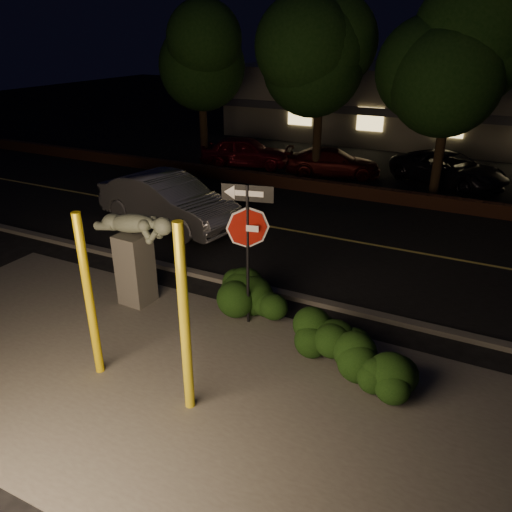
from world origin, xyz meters
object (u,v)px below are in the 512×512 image
(signpost, at_px, (248,228))
(sculpture, at_px, (134,247))
(silver_sedan, at_px, (168,201))
(parked_car_red, at_px, (245,152))
(yellow_pole_left, at_px, (89,298))
(parked_car_darkred, at_px, (333,162))
(parked_car_dark, at_px, (449,169))
(yellow_pole_right, at_px, (185,322))

(signpost, relative_size, sculpture, 1.36)
(silver_sedan, distance_m, parked_car_red, 8.16)
(yellow_pole_left, relative_size, parked_car_darkred, 0.77)
(parked_car_dark, bearing_deg, silver_sedan, 165.70)
(yellow_pole_right, xyz_separation_m, parked_car_red, (-6.86, 15.09, -0.99))
(silver_sedan, relative_size, parked_car_red, 1.22)
(yellow_pole_left, distance_m, parked_car_darkred, 15.32)
(signpost, distance_m, silver_sedan, 6.76)
(yellow_pole_left, height_order, sculpture, yellow_pole_left)
(signpost, distance_m, parked_car_red, 13.94)
(signpost, bearing_deg, silver_sedan, 127.84)
(yellow_pole_right, xyz_separation_m, sculpture, (-3.06, 2.49, -0.28))
(silver_sedan, height_order, parked_car_darkred, silver_sedan)
(silver_sedan, bearing_deg, yellow_pole_left, -142.96)
(yellow_pole_right, relative_size, signpost, 1.08)
(silver_sedan, bearing_deg, parked_car_red, 20.79)
(signpost, height_order, sculpture, signpost)
(silver_sedan, distance_m, parked_car_darkred, 8.75)
(parked_car_darkred, bearing_deg, sculpture, 160.91)
(signpost, height_order, parked_car_darkred, signpost)
(silver_sedan, height_order, parked_car_red, silver_sedan)
(yellow_pole_right, bearing_deg, parked_car_red, 114.43)
(yellow_pole_right, height_order, parked_car_red, yellow_pole_right)
(parked_car_dark, bearing_deg, parked_car_darkred, 125.59)
(parked_car_darkred, bearing_deg, yellow_pole_right, 172.58)
(sculpture, bearing_deg, parked_car_red, 109.61)
(signpost, bearing_deg, yellow_pole_left, -134.02)
(yellow_pole_left, height_order, silver_sedan, yellow_pole_left)
(signpost, bearing_deg, parked_car_red, 105.15)
(yellow_pole_left, xyz_separation_m, sculpture, (-1.01, 2.44, -0.17))
(parked_car_red, xyz_separation_m, parked_car_darkred, (4.21, 0.23, -0.11))
(yellow_pole_right, xyz_separation_m, parked_car_dark, (2.09, 16.17, -1.03))
(yellow_pole_right, distance_m, signpost, 2.92)
(parked_car_red, xyz_separation_m, parked_car_dark, (8.95, 1.08, -0.04))
(yellow_pole_left, bearing_deg, yellow_pole_right, -1.27)
(silver_sedan, xyz_separation_m, parked_car_dark, (7.56, 9.13, -0.17))
(yellow_pole_right, xyz_separation_m, signpost, (-0.36, 2.85, 0.54))
(signpost, relative_size, parked_car_dark, 0.66)
(yellow_pole_left, xyz_separation_m, yellow_pole_right, (2.06, -0.05, 0.10))
(parked_car_darkred, relative_size, parked_car_dark, 0.87)
(yellow_pole_left, xyz_separation_m, parked_car_darkred, (-0.58, 15.27, -0.99))
(yellow_pole_right, distance_m, parked_car_dark, 16.34)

